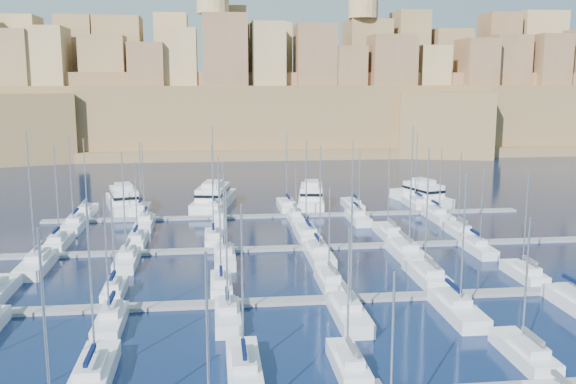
{
  "coord_description": "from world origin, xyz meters",
  "views": [
    {
      "loc": [
        -12.91,
        -77.96,
        23.95
      ],
      "look_at": [
        -3.02,
        6.0,
        9.04
      ],
      "focal_mm": 40.0,
      "sensor_mm": 36.0,
      "label": 1
    }
  ],
  "objects": [
    {
      "name": "ground",
      "position": [
        0.0,
        0.0,
        0.0
      ],
      "size": [
        600.0,
        600.0,
        0.0
      ],
      "primitive_type": "plane",
      "color": "black",
      "rests_on": "ground"
    },
    {
      "name": "pontoon_mid_near",
      "position": [
        0.0,
        -12.0,
        0.2
      ],
      "size": [
        84.0,
        2.0,
        0.4
      ],
      "primitive_type": "cube",
      "color": "slate",
      "rests_on": "ground"
    },
    {
      "name": "pontoon_mid_far",
      "position": [
        0.0,
        10.0,
        0.2
      ],
      "size": [
        84.0,
        2.0,
        0.4
      ],
      "primitive_type": "cube",
      "color": "slate",
      "rests_on": "ground"
    },
    {
      "name": "pontoon_far",
      "position": [
        0.0,
        32.0,
        0.2
      ],
      "size": [
        84.0,
        2.0,
        0.4
      ],
      "primitive_type": "cube",
      "color": "slate",
      "rests_on": "ground"
    },
    {
      "name": "sailboat_1",
      "position": [
        -22.76,
        -28.27,
        0.76
      ],
      "size": [
        2.91,
        9.69,
        15.13
      ],
      "color": "white",
      "rests_on": "ground"
    },
    {
      "name": "sailboat_2",
      "position": [
        -10.77,
        -28.57,
        0.75
      ],
      "size": [
        2.73,
        9.09,
        14.53
      ],
      "color": "white",
      "rests_on": "ground"
    },
    {
      "name": "sailboat_3",
      "position": [
        -2.11,
        -29.09,
        0.72
      ],
      "size": [
        2.41,
        8.04,
        12.38
      ],
      "color": "white",
      "rests_on": "ground"
    },
    {
      "name": "sailboat_4",
      "position": [
        13.43,
        -28.75,
        0.73
      ],
      "size": [
        2.61,
        8.71,
        12.85
      ],
      "color": "white",
      "rests_on": "ground"
    },
    {
      "name": "sailboat_13",
      "position": [
        -24.16,
        -7.43,
        0.71
      ],
      "size": [
        2.2,
        7.35,
        11.49
      ],
      "color": "white",
      "rests_on": "ground"
    },
    {
      "name": "sailboat_14",
      "position": [
        -12.28,
        -7.08,
        0.74
      ],
      "size": [
        2.42,
        8.05,
        13.77
      ],
      "color": "white",
      "rests_on": "ground"
    },
    {
      "name": "sailboat_15",
      "position": [
        0.36,
        -6.94,
        0.72
      ],
      "size": [
        2.5,
        8.34,
        12.03
      ],
      "color": "white",
      "rests_on": "ground"
    },
    {
      "name": "sailboat_16",
      "position": [
        12.37,
        -6.04,
        0.77
      ],
      "size": [
        3.05,
        10.16,
        16.31
      ],
      "color": "white",
      "rests_on": "ground"
    },
    {
      "name": "sailboat_17",
      "position": [
        24.39,
        -6.92,
        0.73
      ],
      "size": [
        2.51,
        8.38,
        13.19
      ],
      "color": "white",
      "rests_on": "ground"
    },
    {
      "name": "sailboat_19",
      "position": [
        -23.14,
        -17.13,
        0.73
      ],
      "size": [
        2.54,
        8.47,
        13.43
      ],
      "color": "white",
      "rests_on": "ground"
    },
    {
      "name": "sailboat_20",
      "position": [
        -11.78,
        -17.09,
        0.74
      ],
      "size": [
        2.52,
        8.39,
        13.87
      ],
      "color": "white",
      "rests_on": "ground"
    },
    {
      "name": "sailboat_21",
      "position": [
        0.33,
        -17.83,
        0.75
      ],
      "size": [
        2.97,
        9.91,
        13.67
      ],
      "color": "white",
      "rests_on": "ground"
    },
    {
      "name": "sailboat_22",
      "position": [
        11.64,
        -17.91,
        0.76
      ],
      "size": [
        3.02,
        10.07,
        15.19
      ],
      "color": "white",
      "rests_on": "ground"
    },
    {
      "name": "sailboat_24",
      "position": [
        -35.34,
        15.37,
        0.75
      ],
      "size": [
        2.69,
        8.96,
        14.9
      ],
      "color": "white",
      "rests_on": "ground"
    },
    {
      "name": "sailboat_25",
      "position": [
        -24.19,
        15.17,
        0.73
      ],
      "size": [
        2.57,
        8.56,
        12.45
      ],
      "color": "white",
      "rests_on": "ground"
    },
    {
      "name": "sailboat_26",
      "position": [
        -13.06,
        15.17,
        0.75
      ],
      "size": [
        2.57,
        8.56,
        14.66
      ],
      "color": "white",
      "rests_on": "ground"
    },
    {
      "name": "sailboat_27",
      "position": [
        1.02,
        16.02,
        0.76
      ],
      "size": [
        3.08,
        10.28,
        15.29
      ],
      "color": "white",
      "rests_on": "ground"
    },
    {
      "name": "sailboat_28",
      "position": [
        13.71,
        15.56,
        0.75
      ],
      "size": [
        2.81,
        9.36,
        14.24
      ],
      "color": "white",
      "rests_on": "ground"
    },
    {
      "name": "sailboat_29",
      "position": [
        24.84,
        15.16,
        0.73
      ],
      "size": [
        2.56,
        8.55,
        13.19
      ],
      "color": "white",
      "rests_on": "ground"
    },
    {
      "name": "sailboat_30",
      "position": [
        -35.46,
        3.88,
        0.79
      ],
      "size": [
        3.15,
        10.49,
        17.95
      ],
      "color": "white",
      "rests_on": "ground"
    },
    {
      "name": "sailboat_31",
      "position": [
        -24.33,
        4.61,
        0.75
      ],
      "size": [
        2.7,
        9.0,
        15.17
      ],
      "color": "white",
      "rests_on": "ground"
    },
    {
      "name": "sailboat_32",
      "position": [
        -11.65,
        4.54,
        0.74
      ],
      "size": [
        2.74,
        9.14,
        13.71
      ],
      "color": "white",
      "rests_on": "ground"
    },
    {
      "name": "sailboat_33",
      "position": [
        0.94,
        4.11,
        0.77
      ],
      "size": [
        3.0,
        10.01,
        15.84
      ],
      "color": "white",
      "rests_on": "ground"
    },
    {
      "name": "sailboat_34",
      "position": [
        12.96,
        3.56,
        0.8
      ],
      "size": [
        3.34,
        11.14,
        18.21
      ],
      "color": "white",
      "rests_on": "ground"
    },
    {
      "name": "sailboat_35",
      "position": [
        23.59,
        4.99,
        0.72
      ],
      "size": [
        2.47,
        8.24,
        12.31
      ],
      "color": "white",
      "rests_on": "ground"
    },
    {
      "name": "sailboat_36",
      "position": [
        -35.54,
        37.37,
        0.74
      ],
      "size": [
        2.69,
        8.97,
        13.99
      ],
      "color": "white",
      "rests_on": "ground"
    },
    {
      "name": "sailboat_37",
      "position": [
        -25.92,
        37.47,
        0.74
      ],
      "size": [
        2.75,
        9.17,
        13.3
      ],
      "color": "white",
      "rests_on": "ground"
    },
    {
      "name": "sailboat_38",
      "position": [
        -12.94,
        37.58,
        0.76
      ],
      "size": [
        2.81,
        9.38,
        16.07
      ],
      "color": "white",
      "rests_on": "ground"
    },
    {
      "name": "sailboat_39",
      "position": [
        0.57,
        37.98,
        0.76
      ],
      "size": [
        3.06,
        10.2,
        14.33
      ],
      "color": "white",
      "rests_on": "ground"
    },
    {
      "name": "sailboat_40",
      "position": [
        12.87,
        37.49,
        0.74
      ],
      "size": [
        2.76,
        9.21,
        12.88
      ],
      "color": "white",
      "rests_on": "ground"
    },
    {
      "name": "sailboat_41",
      "position": [
        25.18,
        37.66,
        0.75
      ],
      "size": [
        2.87,
        9.56,
        14.3
      ],
      "color": "white",
      "rests_on": "ground"
    },
    {
      "name": "sailboat_42",
      "position": [
        -35.36,
        26.19,
        0.76
      ],
      "size": [
        2.96,
        9.86,
        15.39
      ],
      "color": "white",
      "rests_on": "ground"
    },
    {
      "name": "sailboat_43",
      "position": [
        -24.18,
        26.63,
        0.75
      ],
      "size": [
        2.69,
        8.97,
        14.27
      ],
      "color": "white",
      "rests_on": "ground"
    },
    {
      "name": "sailboat_44",
      "position": [
        -12.11,
        27.4,
        0.71
      ],
      "size": [
        2.22,
        7.4,
        11.63
      ],
      "color": "white",
      "rests_on": "ground"
    },
    {
      "name": "sailboat_45",
      "position": [
        0.79,
        27.43,
        0.7
      ],
      "size": [
        2.2,
        7.35,
        11.11
      ],
      "color": "white",
      "rests_on": "ground"
    },
    {
      "name": "sailboat_46",
      "position": [
        11.38,
        26.48,
        0.74
      ],
      "size": [
        2.78,
        9.28,
        12.81
      ],
      "color": "white",
      "rests_on": "ground"
    },
    {
      "name": "sailboat_47",
      "position": [
        25.43,
        26.37,
        0.74
      ],
      "size": [
        2.85,
        9.5,
        12.92
      ],
      "color": "white",
      "rests_on": "ground"
    },
    {
      "name": "motor_yacht_a",
      "position": [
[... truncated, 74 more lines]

